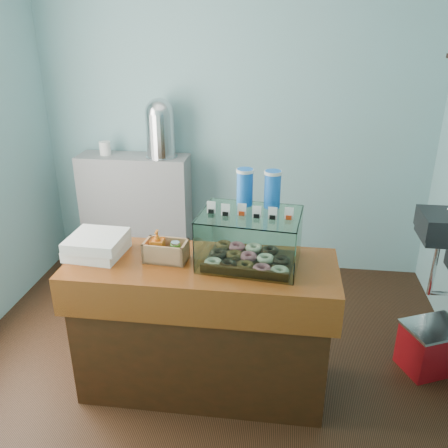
# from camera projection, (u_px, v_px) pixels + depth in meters

# --- Properties ---
(ground) EXTENTS (3.50, 3.50, 0.00)m
(ground) POSITION_uv_depth(u_px,v_px,m) (210.00, 359.00, 3.37)
(ground) COLOR black
(ground) RESTS_ON ground
(room_shell) EXTENTS (3.54, 3.04, 2.82)m
(room_shell) POSITION_uv_depth(u_px,v_px,m) (211.00, 117.00, 2.70)
(room_shell) COLOR #84B9C1
(room_shell) RESTS_ON ground
(counter) EXTENTS (1.60, 0.60, 0.90)m
(counter) POSITION_uv_depth(u_px,v_px,m) (202.00, 326.00, 2.95)
(counter) COLOR #3F1C0C
(counter) RESTS_ON ground
(back_shelf) EXTENTS (1.00, 0.32, 1.10)m
(back_shelf) POSITION_uv_depth(u_px,v_px,m) (137.00, 213.00, 4.46)
(back_shelf) COLOR gray
(back_shelf) RESTS_ON ground
(display_case) EXTENTS (0.61, 0.47, 0.53)m
(display_case) POSITION_uv_depth(u_px,v_px,m) (251.00, 234.00, 2.75)
(display_case) COLOR #371D10
(display_case) RESTS_ON counter
(condiment_crate) EXTENTS (0.26, 0.17, 0.19)m
(condiment_crate) POSITION_uv_depth(u_px,v_px,m) (164.00, 250.00, 2.80)
(condiment_crate) COLOR tan
(condiment_crate) RESTS_ON counter
(pastry_boxes) EXTENTS (0.35, 0.35, 0.13)m
(pastry_boxes) POSITION_uv_depth(u_px,v_px,m) (97.00, 245.00, 2.86)
(pastry_boxes) COLOR white
(pastry_boxes) RESTS_ON counter
(coffee_urn) EXTENTS (0.28, 0.28, 0.51)m
(coffee_urn) POSITION_uv_depth(u_px,v_px,m) (160.00, 127.00, 4.09)
(coffee_urn) COLOR silver
(coffee_urn) RESTS_ON back_shelf
(red_cooler) EXTENTS (0.47, 0.42, 0.34)m
(red_cooler) POSITION_uv_depth(u_px,v_px,m) (431.00, 347.00, 3.22)
(red_cooler) COLOR #AE0D14
(red_cooler) RESTS_ON ground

